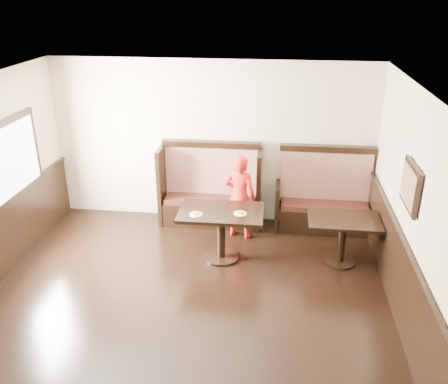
% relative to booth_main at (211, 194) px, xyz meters
% --- Properties ---
extents(ground, '(7.00, 7.00, 0.00)m').
position_rel_booth_main_xyz_m(ground, '(0.00, -3.30, -0.53)').
color(ground, black).
rests_on(ground, ground).
extents(room_shell, '(7.00, 7.00, 7.00)m').
position_rel_booth_main_xyz_m(room_shell, '(-0.30, -3.01, 0.14)').
color(room_shell, '#C1AF8C').
rests_on(room_shell, ground).
extents(booth_main, '(1.75, 0.72, 1.45)m').
position_rel_booth_main_xyz_m(booth_main, '(0.00, 0.00, 0.00)').
color(booth_main, black).
rests_on(booth_main, ground).
extents(booth_neighbor, '(1.65, 0.72, 1.45)m').
position_rel_booth_main_xyz_m(booth_neighbor, '(1.95, -0.00, -0.05)').
color(booth_neighbor, black).
rests_on(booth_neighbor, ground).
extents(table_main, '(1.27, 0.80, 0.80)m').
position_rel_booth_main_xyz_m(table_main, '(0.34, -1.20, 0.09)').
color(table_main, black).
rests_on(table_main, ground).
extents(table_neighbor, '(1.05, 0.69, 0.73)m').
position_rel_booth_main_xyz_m(table_neighbor, '(2.15, -1.09, 0.02)').
color(table_neighbor, black).
rests_on(table_neighbor, ground).
extents(child, '(0.58, 0.44, 1.43)m').
position_rel_booth_main_xyz_m(child, '(0.55, -0.46, 0.19)').
color(child, red).
rests_on(child, ground).
extents(pizza_plate_left, '(0.19, 0.19, 0.04)m').
position_rel_booth_main_xyz_m(pizza_plate_left, '(-0.01, -1.36, 0.29)').
color(pizza_plate_left, white).
rests_on(pizza_plate_left, table_main).
extents(pizza_plate_right, '(0.19, 0.19, 0.03)m').
position_rel_booth_main_xyz_m(pizza_plate_right, '(0.63, -1.26, 0.29)').
color(pizza_plate_right, white).
rests_on(pizza_plate_right, table_main).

